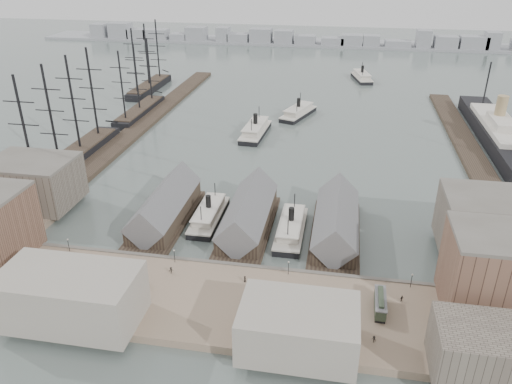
% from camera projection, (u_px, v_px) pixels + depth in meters
% --- Properties ---
extents(ground, '(900.00, 900.00, 0.00)m').
position_uv_depth(ground, '(236.00, 260.00, 135.85)').
color(ground, '#4D5955').
rests_on(ground, ground).
extents(quay, '(180.00, 30.00, 2.00)m').
position_uv_depth(quay, '(218.00, 303.00, 117.75)').
color(quay, '#816C57').
rests_on(quay, ground).
extents(seawall, '(180.00, 1.20, 2.30)m').
position_uv_depth(seawall, '(232.00, 267.00, 130.75)').
color(seawall, '#59544C').
rests_on(seawall, ground).
extents(west_wharf, '(10.00, 220.00, 1.60)m').
position_uv_depth(west_wharf, '(140.00, 126.00, 234.60)').
color(west_wharf, '#2D231C').
rests_on(west_wharf, ground).
extents(east_wharf, '(10.00, 180.00, 1.60)m').
position_uv_depth(east_wharf, '(471.00, 154.00, 202.46)').
color(east_wharf, '#2D231C').
rests_on(east_wharf, ground).
extents(ferry_shed_west, '(14.00, 42.00, 12.60)m').
position_uv_depth(ferry_shed_west, '(165.00, 208.00, 152.84)').
color(ferry_shed_west, '#2D231C').
rests_on(ferry_shed_west, ground).
extents(ferry_shed_center, '(14.00, 42.00, 12.60)m').
position_uv_depth(ferry_shed_center, '(248.00, 215.00, 148.69)').
color(ferry_shed_center, '#2D231C').
rests_on(ferry_shed_center, ground).
extents(ferry_shed_east, '(14.00, 42.00, 12.60)m').
position_uv_depth(ferry_shed_east, '(336.00, 223.00, 144.54)').
color(ferry_shed_east, '#2D231C').
rests_on(ferry_shed_east, ground).
extents(warehouse_west_back, '(26.00, 20.00, 14.00)m').
position_uv_depth(warehouse_west_back, '(34.00, 183.00, 158.93)').
color(warehouse_west_back, '#60564C').
rests_on(warehouse_west_back, west_land).
extents(warehouse_east_back, '(28.00, 20.00, 15.00)m').
position_uv_depth(warehouse_east_back, '(495.00, 224.00, 134.02)').
color(warehouse_east_back, '#60564C').
rests_on(warehouse_east_back, east_land).
extents(street_bldg_center, '(24.00, 16.00, 10.00)m').
position_uv_depth(street_bldg_center, '(298.00, 328.00, 101.32)').
color(street_bldg_center, gray).
rests_on(street_bldg_center, quay).
extents(street_bldg_west, '(30.00, 16.00, 12.00)m').
position_uv_depth(street_bldg_west, '(71.00, 296.00, 108.86)').
color(street_bldg_west, gray).
rests_on(street_bldg_west, quay).
extents(street_bldg_east, '(18.00, 14.00, 11.00)m').
position_uv_depth(street_bldg_east, '(482.00, 352.00, 94.62)').
color(street_bldg_east, '#60564C').
rests_on(street_bldg_east, quay).
extents(lamp_post_far_w, '(0.44, 0.44, 3.92)m').
position_uv_depth(lamp_post_far_w, '(68.00, 243.00, 134.77)').
color(lamp_post_far_w, black).
rests_on(lamp_post_far_w, quay).
extents(lamp_post_near_w, '(0.44, 0.44, 3.92)m').
position_uv_depth(lamp_post_near_w, '(174.00, 254.00, 129.98)').
color(lamp_post_near_w, black).
rests_on(lamp_post_near_w, quay).
extents(lamp_post_near_e, '(0.44, 0.44, 3.92)m').
position_uv_depth(lamp_post_near_e, '(288.00, 265.00, 125.19)').
color(lamp_post_near_e, black).
rests_on(lamp_post_near_e, quay).
extents(lamp_post_far_e, '(0.44, 0.44, 3.92)m').
position_uv_depth(lamp_post_far_e, '(412.00, 278.00, 120.40)').
color(lamp_post_far_e, black).
rests_on(lamp_post_far_e, quay).
extents(far_shore, '(500.00, 40.00, 15.72)m').
position_uv_depth(far_shore, '(316.00, 40.00, 429.33)').
color(far_shore, gray).
rests_on(far_shore, ground).
extents(ferry_docked_west, '(7.59, 25.28, 9.03)m').
position_uv_depth(ferry_docked_west, '(209.00, 214.00, 154.48)').
color(ferry_docked_west, black).
rests_on(ferry_docked_west, ground).
extents(ferry_docked_east, '(7.79, 25.96, 9.27)m').
position_uv_depth(ferry_docked_east, '(291.00, 228.00, 146.96)').
color(ferry_docked_east, black).
rests_on(ferry_docked_east, ground).
extents(ferry_open_near, '(10.53, 30.07, 10.58)m').
position_uv_depth(ferry_open_near, '(255.00, 130.00, 224.47)').
color(ferry_open_near, black).
rests_on(ferry_open_near, ground).
extents(ferry_open_mid, '(16.92, 28.87, 9.88)m').
position_uv_depth(ferry_open_mid, '(298.00, 112.00, 249.25)').
color(ferry_open_mid, black).
rests_on(ferry_open_mid, ground).
extents(ferry_open_far, '(14.34, 28.49, 9.76)m').
position_uv_depth(ferry_open_far, '(362.00, 77.00, 317.19)').
color(ferry_open_far, black).
rests_on(ferry_open_far, ground).
extents(sailing_ship_near, '(9.90, 68.17, 40.68)m').
position_uv_depth(sailing_ship_near, '(71.00, 157.00, 193.80)').
color(sailing_ship_near, black).
rests_on(sailing_ship_near, ground).
extents(sailing_ship_mid, '(8.52, 49.20, 35.01)m').
position_uv_depth(sailing_ship_mid, '(140.00, 110.00, 251.41)').
color(sailing_ship_mid, black).
rests_on(sailing_ship_mid, ground).
extents(sailing_ship_far, '(9.22, 51.25, 37.92)m').
position_uv_depth(sailing_ship_far, '(149.00, 86.00, 294.58)').
color(sailing_ship_far, black).
rests_on(sailing_ship_far, ground).
extents(ocean_steamer, '(13.55, 98.99, 19.80)m').
position_uv_depth(ocean_steamer, '(496.00, 131.00, 217.88)').
color(ocean_steamer, black).
rests_on(ocean_steamer, ground).
extents(tram, '(2.73, 9.96, 3.53)m').
position_uv_depth(tram, '(380.00, 304.00, 113.08)').
color(tram, black).
rests_on(tram, quay).
extents(horse_cart_left, '(4.70, 1.56, 1.70)m').
position_uv_depth(horse_cart_left, '(77.00, 273.00, 125.43)').
color(horse_cart_left, black).
rests_on(horse_cart_left, quay).
extents(horse_cart_center, '(4.97, 2.92, 1.64)m').
position_uv_depth(horse_cart_center, '(141.00, 283.00, 121.86)').
color(horse_cart_center, black).
rests_on(horse_cart_center, quay).
extents(horse_cart_right, '(4.83, 2.49, 1.66)m').
position_uv_depth(horse_cart_right, '(259.00, 300.00, 115.97)').
color(horse_cart_right, black).
rests_on(horse_cart_right, quay).
extents(pedestrian_0, '(0.67, 0.73, 1.62)m').
position_uv_depth(pedestrian_0, '(71.00, 263.00, 129.62)').
color(pedestrian_0, black).
rests_on(pedestrian_0, quay).
extents(pedestrian_1, '(0.92, 0.97, 1.57)m').
position_uv_depth(pedestrian_1, '(92.00, 276.00, 124.50)').
color(pedestrian_1, black).
rests_on(pedestrian_1, quay).
extents(pedestrian_2, '(1.33, 1.09, 1.80)m').
position_uv_depth(pedestrian_2, '(171.00, 270.00, 126.41)').
color(pedestrian_2, black).
rests_on(pedestrian_2, quay).
extents(pedestrian_3, '(0.98, 0.45, 1.64)m').
position_uv_depth(pedestrian_3, '(136.00, 304.00, 114.62)').
color(pedestrian_3, black).
rests_on(pedestrian_3, quay).
extents(pedestrian_4, '(0.71, 0.91, 1.65)m').
position_uv_depth(pedestrian_4, '(245.00, 279.00, 123.20)').
color(pedestrian_4, black).
rests_on(pedestrian_4, quay).
extents(pedestrian_5, '(0.69, 0.72, 1.59)m').
position_uv_depth(pedestrian_5, '(270.00, 311.00, 112.42)').
color(pedestrian_5, black).
rests_on(pedestrian_5, quay).
extents(pedestrian_6, '(1.03, 0.90, 1.79)m').
position_uv_depth(pedestrian_6, '(311.00, 293.00, 118.16)').
color(pedestrian_6, black).
rests_on(pedestrian_6, quay).
extents(pedestrian_7, '(1.21, 1.15, 1.65)m').
position_uv_depth(pedestrian_7, '(374.00, 339.00, 104.31)').
color(pedestrian_7, black).
rests_on(pedestrian_7, quay).
extents(pedestrian_8, '(1.00, 0.77, 1.58)m').
position_uv_depth(pedestrian_8, '(402.00, 298.00, 116.44)').
color(pedestrian_8, black).
rests_on(pedestrian_8, quay).
extents(pedestrian_9, '(0.75, 0.93, 1.66)m').
position_uv_depth(pedestrian_9, '(430.00, 319.00, 109.93)').
color(pedestrian_9, black).
rests_on(pedestrian_9, quay).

